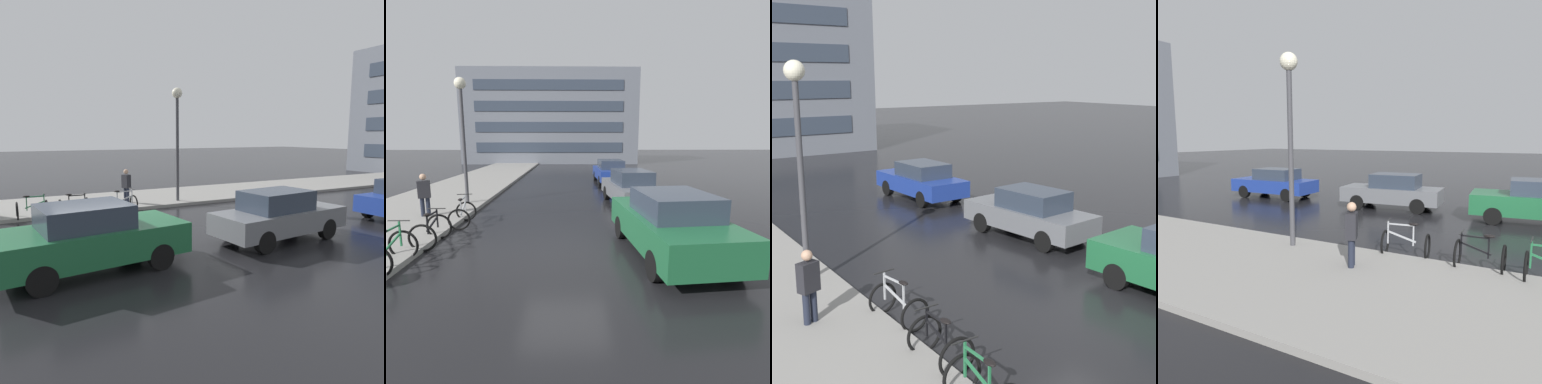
{
  "view_description": "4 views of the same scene",
  "coord_description": "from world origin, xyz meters",
  "views": [
    {
      "loc": [
        11.31,
        -2.78,
        3.19
      ],
      "look_at": [
        -0.97,
        3.79,
        1.07
      ],
      "focal_mm": 35.0,
      "sensor_mm": 36.0,
      "label": 1
    },
    {
      "loc": [
        0.23,
        -7.94,
        2.87
      ],
      "look_at": [
        0.44,
        3.45,
        0.83
      ],
      "focal_mm": 28.0,
      "sensor_mm": 36.0,
      "label": 2
    },
    {
      "loc": [
        -8.12,
        -7.3,
        4.96
      ],
      "look_at": [
        0.22,
        4.75,
        1.77
      ],
      "focal_mm": 50.0,
      "sensor_mm": 36.0,
      "label": 3
    },
    {
      "loc": [
        -12.35,
        -1.51,
        3.11
      ],
      "look_at": [
        -0.98,
        4.86,
        1.21
      ],
      "focal_mm": 35.0,
      "sensor_mm": 36.0,
      "label": 4
    }
  ],
  "objects": [
    {
      "name": "car_grey",
      "position": [
        2.74,
        4.79,
        0.77
      ],
      "size": [
        2.1,
        4.43,
        1.55
      ],
      "color": "slate",
      "rests_on": "ground"
    },
    {
      "name": "car_green",
      "position": [
        2.64,
        -0.85,
        0.81
      ],
      "size": [
        2.35,
        4.54,
        1.61
      ],
      "color": "#1E6038",
      "rests_on": "ground"
    },
    {
      "name": "bicycle_second",
      "position": [
        -3.62,
        -0.06,
        0.4
      ],
      "size": [
        0.76,
        1.1,
        0.93
      ],
      "color": "black",
      "rests_on": "ground"
    },
    {
      "name": "streetlamp",
      "position": [
        -4.32,
        4.82,
        3.82
      ],
      "size": [
        0.47,
        0.47,
        5.31
      ],
      "color": "#424247",
      "rests_on": "ground"
    },
    {
      "name": "ground_plane",
      "position": [
        0.0,
        0.0,
        0.0
      ],
      "size": [
        140.0,
        140.0,
        0.0
      ],
      "primitive_type": "plane",
      "color": "black"
    },
    {
      "name": "bicycle_third",
      "position": [
        -3.44,
        1.82,
        0.39
      ],
      "size": [
        0.86,
        1.27,
        0.99
      ],
      "color": "black",
      "rests_on": "ground"
    },
    {
      "name": "car_blue",
      "position": [
        2.68,
        11.4,
        0.77
      ],
      "size": [
        1.95,
        4.43,
        1.51
      ],
      "color": "navy",
      "rests_on": "ground"
    },
    {
      "name": "pedestrian",
      "position": [
        -5.02,
        2.55,
        0.93
      ],
      "size": [
        0.46,
        0.37,
        1.66
      ],
      "color": "#1E2333",
      "rests_on": "ground"
    }
  ]
}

